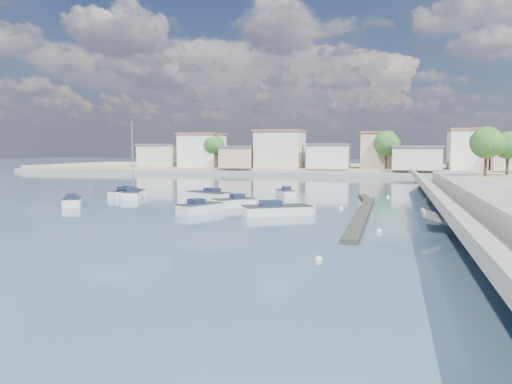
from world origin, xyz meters
The scene contains 17 objects.
ground centered at (0.00, 40.00, 0.00)m, with size 400.00×400.00×0.00m, color #304A60.
seawall_walkway centered at (18.50, 13.00, 0.90)m, with size 5.00×90.00×1.80m, color slate.
breakwater centered at (6.90, 12.69, 0.17)m, with size 2.00×31.02×0.35m.
far_shore_land centered at (0.00, 92.00, 0.70)m, with size 160.00×40.00×1.40m, color gray.
far_shore_quay centered at (0.00, 71.00, 0.40)m, with size 160.00×2.50×0.80m, color slate.
far_town centered at (10.71, 76.92, 4.93)m, with size 113.01×12.80×8.35m.
shore_trees centered at (8.34, 68.11, 6.22)m, with size 74.56×38.32×7.92m.
motorboat_a centered at (-21.25, 10.30, 0.38)m, with size 3.55×4.36×1.48m.
motorboat_b centered at (-6.92, 8.84, 0.38)m, with size 3.39×4.57×1.48m.
motorboat_c centered at (-10.79, 20.26, 0.38)m, with size 5.80×4.16×1.48m.
motorboat_d centered at (-5.66, 13.39, 0.38)m, with size 4.07×4.02×1.48m.
motorboat_e centered at (-20.43, 19.85, 0.38)m, with size 3.00×4.93×1.48m.
motorboat_f centered at (-2.80, 24.95, 0.38)m, with size 2.95×3.70×1.48m.
motorboat_g centered at (-20.61, 19.57, 0.38)m, with size 3.55×5.35×1.48m.
motorboat_h centered at (0.15, 9.08, 0.38)m, with size 6.18×4.84×1.48m.
sailboat centered at (-19.34, 19.03, 0.42)m, with size 3.50×5.88×9.00m.
mooring_buoys centered at (5.84, 15.63, 0.05)m, with size 19.39×39.84×0.39m.
Camera 1 is at (9.31, -32.30, 5.67)m, focal length 35.00 mm.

